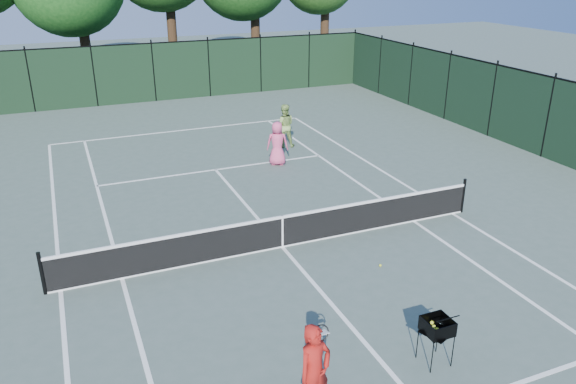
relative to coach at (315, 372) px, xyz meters
name	(u,v)px	position (x,y,z in m)	size (l,w,h in m)	color
ground	(282,247)	(1.73, 5.65, -0.87)	(90.00, 90.00, 0.00)	#495950
sideline_doubles_left	(61,291)	(-3.75, 5.65, -0.87)	(0.10, 23.77, 0.01)	white
sideline_doubles_right	(452,214)	(7.22, 5.65, -0.87)	(0.10, 23.77, 0.01)	white
sideline_singles_left	(122,279)	(-2.38, 5.65, -0.87)	(0.10, 23.77, 0.01)	white
sideline_singles_right	(414,221)	(5.85, 5.65, -0.87)	(0.10, 23.77, 0.01)	white
baseline_far	(182,130)	(1.73, 17.53, -0.87)	(10.97, 0.10, 0.01)	white
service_line_far	(216,170)	(1.73, 12.05, -0.87)	(8.23, 0.10, 0.01)	white
center_service_line	(282,247)	(1.73, 5.65, -0.87)	(0.10, 12.80, 0.01)	white
tennis_net	(282,231)	(1.73, 5.65, -0.39)	(11.69, 0.09, 1.06)	black
fence_far	(154,73)	(1.73, 23.65, 0.63)	(24.00, 0.05, 3.00)	black
coach	(315,372)	(0.00, 0.00, 0.00)	(0.84, 0.81, 1.74)	#A91813
player_pink	(277,143)	(4.01, 11.72, -0.06)	(0.94, 0.79, 1.63)	#E14F80
player_green	(284,126)	(5.07, 13.64, 0.00)	(1.01, 0.89, 1.74)	#92B55A
ball_hopper	(437,326)	(2.64, 0.32, -0.07)	(0.64, 0.64, 0.95)	black
loose_ball_midcourt	(380,265)	(3.58, 3.77, -0.84)	(0.07, 0.07, 0.07)	#CCD42B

